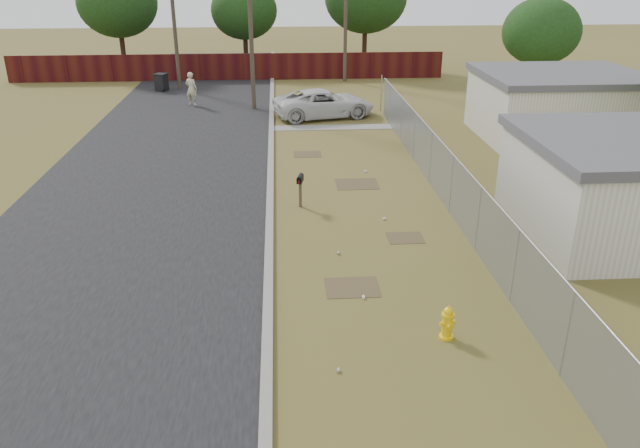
{
  "coord_description": "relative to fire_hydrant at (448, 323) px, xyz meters",
  "views": [
    {
      "loc": [
        -2.6,
        -19.3,
        8.05
      ],
      "look_at": [
        -1.53,
        -3.27,
        1.1
      ],
      "focal_mm": 35.0,
      "sensor_mm": 36.0,
      "label": 1
    }
  ],
  "objects": [
    {
      "name": "horizon_trees",
      "position": [
        -0.24,
        31.03,
        4.24
      ],
      "size": [
        33.32,
        31.94,
        7.78
      ],
      "color": "#322016",
      "rests_on": "ground"
    },
    {
      "name": "street",
      "position": [
        -7.84,
        15.52,
        -0.37
      ],
      "size": [
        15.1,
        60.0,
        0.12
      ],
      "color": "black",
      "rests_on": "ground"
    },
    {
      "name": "trash_bin",
      "position": [
        -11.15,
        28.93,
        0.18
      ],
      "size": [
        0.95,
        1.02,
        1.11
      ],
      "color": "black",
      "rests_on": "ground"
    },
    {
      "name": "houses",
      "position": [
        8.62,
        10.61,
        1.17
      ],
      "size": [
        9.3,
        17.24,
        3.1
      ],
      "color": "silver",
      "rests_on": "ground"
    },
    {
      "name": "privacy_fence",
      "position": [
        -7.08,
        32.47,
        0.51
      ],
      "size": [
        30.0,
        0.12,
        1.8
      ],
      "primitive_type": "cube",
      "color": "#42140E",
      "rests_on": "ground"
    },
    {
      "name": "utility_poles",
      "position": [
        -4.75,
        28.14,
        4.3
      ],
      "size": [
        12.6,
        8.24,
        9.0
      ],
      "color": "#463B2F",
      "rests_on": "ground"
    },
    {
      "name": "mailbox",
      "position": [
        -3.02,
        8.3,
        0.53
      ],
      "size": [
        0.27,
        0.51,
        1.17
      ],
      "color": "brown",
      "rests_on": "ground"
    },
    {
      "name": "pedestrian",
      "position": [
        -8.68,
        24.58,
        0.57
      ],
      "size": [
        0.82,
        0.69,
        1.92
      ],
      "primitive_type": "imported",
      "rotation": [
        0.0,
        0.0,
        2.75
      ],
      "color": "beige",
      "rests_on": "ground"
    },
    {
      "name": "ground",
      "position": [
        -1.08,
        7.47,
        -0.39
      ],
      "size": [
        120.0,
        120.0,
        0.0
      ],
      "primitive_type": "plane",
      "color": "brown",
      "rests_on": "ground"
    },
    {
      "name": "chainlink_fence",
      "position": [
        2.04,
        8.5,
        0.41
      ],
      "size": [
        0.1,
        27.06,
        2.02
      ],
      "color": "#969A9F",
      "rests_on": "ground"
    },
    {
      "name": "fire_hydrant",
      "position": [
        0.0,
        0.0,
        0.0
      ],
      "size": [
        0.39,
        0.4,
        0.84
      ],
      "color": "yellow",
      "rests_on": "ground"
    },
    {
      "name": "scattered_litter",
      "position": [
        -1.37,
        4.82,
        -0.35
      ],
      "size": [
        2.43,
        13.08,
        0.07
      ],
      "color": "white",
      "rests_on": "ground"
    },
    {
      "name": "pickup_truck",
      "position": [
        -1.26,
        21.26,
        0.35
      ],
      "size": [
        5.79,
        3.66,
        1.49
      ],
      "primitive_type": "imported",
      "rotation": [
        0.0,
        0.0,
        1.81
      ],
      "color": "silver",
      "rests_on": "ground"
    }
  ]
}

